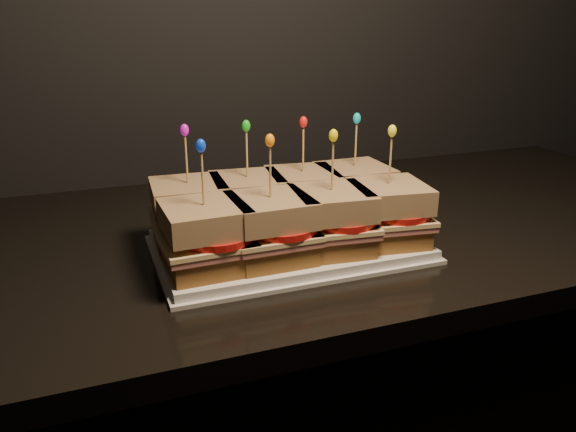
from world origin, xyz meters
name	(u,v)px	position (x,y,z in m)	size (l,w,h in m)	color
granite_slab	(112,259)	(-0.43, 1.67, 0.91)	(2.21, 0.67, 0.03)	black
platter	(288,246)	(-0.19, 1.57, 0.93)	(0.37, 0.23, 0.02)	white
platter_rim	(288,249)	(-0.19, 1.57, 0.93)	(0.38, 0.24, 0.01)	white
sandwich_0_bread_bot	(191,230)	(-0.32, 1.62, 0.96)	(0.10, 0.10, 0.03)	#592E14
sandwich_0_ham	(190,219)	(-0.32, 1.62, 0.98)	(0.11, 0.11, 0.01)	#BF6156
sandwich_0_cheese	(190,214)	(-0.32, 1.62, 0.98)	(0.11, 0.11, 0.01)	#F7D893
sandwich_0_tomato	(199,209)	(-0.31, 1.62, 0.99)	(0.10, 0.10, 0.01)	red
sandwich_0_bread_top	(189,195)	(-0.32, 1.62, 1.01)	(0.10, 0.10, 0.03)	#643010
sandwich_0_pick	(187,162)	(-0.32, 1.62, 1.06)	(0.00, 0.00, 0.09)	tan
sandwich_0_frill	(185,130)	(-0.32, 1.62, 1.10)	(0.01, 0.01, 0.02)	#CA12C1
sandwich_1_bread_bot	(249,223)	(-0.23, 1.62, 0.96)	(0.10, 0.10, 0.03)	#592E14
sandwich_1_ham	(248,212)	(-0.23, 1.62, 0.98)	(0.11, 0.11, 0.01)	#BF6156
sandwich_1_cheese	(248,207)	(-0.23, 1.62, 0.98)	(0.11, 0.11, 0.01)	#F7D893
sandwich_1_tomato	(257,203)	(-0.22, 1.62, 0.99)	(0.10, 0.10, 0.01)	red
sandwich_1_bread_top	(248,188)	(-0.23, 1.62, 1.01)	(0.10, 0.10, 0.03)	#643010
sandwich_1_pick	(247,157)	(-0.23, 1.62, 1.06)	(0.00, 0.00, 0.09)	tan
sandwich_1_frill	(246,126)	(-0.23, 1.62, 1.10)	(0.01, 0.01, 0.02)	green
sandwich_2_bread_bot	(303,216)	(-0.15, 1.62, 0.96)	(0.10, 0.10, 0.03)	#592E14
sandwich_2_ham	(303,205)	(-0.15, 1.62, 0.98)	(0.11, 0.11, 0.01)	#BF6156
sandwich_2_cheese	(303,201)	(-0.15, 1.62, 0.98)	(0.11, 0.11, 0.01)	#F7D893
sandwich_2_tomato	(311,196)	(-0.14, 1.62, 0.99)	(0.10, 0.10, 0.01)	red
sandwich_2_bread_top	(303,182)	(-0.15, 1.62, 1.01)	(0.10, 0.10, 0.03)	#643010
sandwich_2_pick	(303,152)	(-0.15, 1.62, 1.06)	(0.00, 0.00, 0.09)	tan
sandwich_2_frill	(303,122)	(-0.15, 1.62, 1.10)	(0.01, 0.01, 0.02)	red
sandwich_3_bread_bot	(353,210)	(-0.06, 1.62, 0.96)	(0.10, 0.10, 0.03)	#592E14
sandwich_3_ham	(354,199)	(-0.06, 1.62, 0.98)	(0.11, 0.11, 0.01)	#BF6156
sandwich_3_cheese	(354,195)	(-0.06, 1.62, 0.98)	(0.11, 0.11, 0.01)	#F7D893
sandwich_3_tomato	(362,191)	(-0.05, 1.62, 0.99)	(0.10, 0.10, 0.01)	red
sandwich_3_bread_top	(354,177)	(-0.06, 1.62, 1.01)	(0.10, 0.10, 0.03)	#643010
sandwich_3_pick	(356,147)	(-0.06, 1.62, 1.06)	(0.00, 0.00, 0.09)	tan
sandwich_3_frill	(357,118)	(-0.06, 1.62, 1.10)	(0.01, 0.01, 0.02)	#10B9C1
sandwich_4_bread_bot	(207,258)	(-0.32, 1.52, 0.96)	(0.10, 0.10, 0.03)	#592E14
sandwich_4_ham	(206,245)	(-0.32, 1.52, 0.98)	(0.11, 0.11, 0.01)	#BF6156
sandwich_4_cheese	(206,240)	(-0.32, 1.52, 0.98)	(0.11, 0.11, 0.01)	#F7D893
sandwich_4_tomato	(216,235)	(-0.31, 1.51, 0.99)	(0.10, 0.10, 0.01)	red
sandwich_4_bread_top	(205,218)	(-0.32, 1.52, 1.01)	(0.10, 0.10, 0.03)	#643010
sandwich_4_pick	(203,182)	(-0.32, 1.52, 1.06)	(0.00, 0.00, 0.09)	tan
sandwich_4_frill	(201,146)	(-0.32, 1.52, 1.10)	(0.01, 0.01, 0.02)	#0D37CF
sandwich_5_bread_bot	(271,248)	(-0.23, 1.52, 0.96)	(0.10, 0.10, 0.03)	#592E14
sandwich_5_ham	(271,236)	(-0.23, 1.52, 0.98)	(0.11, 0.11, 0.01)	#BF6156
sandwich_5_cheese	(271,231)	(-0.23, 1.52, 0.98)	(0.11, 0.11, 0.01)	#F7D893
sandwich_5_tomato	(281,226)	(-0.22, 1.51, 0.99)	(0.10, 0.10, 0.01)	red
sandwich_5_bread_top	(271,210)	(-0.23, 1.52, 1.01)	(0.10, 0.10, 0.03)	#643010
sandwich_5_pick	(270,175)	(-0.23, 1.52, 1.06)	(0.00, 0.00, 0.09)	tan
sandwich_5_frill	(270,140)	(-0.23, 1.52, 1.10)	(0.01, 0.01, 0.02)	orange
sandwich_6_bread_bot	(331,240)	(-0.15, 1.52, 0.96)	(0.10, 0.10, 0.03)	#592E14
sandwich_6_ham	(331,228)	(-0.15, 1.52, 0.98)	(0.11, 0.11, 0.01)	#BF6156
sandwich_6_cheese	(331,223)	(-0.15, 1.52, 0.98)	(0.11, 0.11, 0.01)	#F7D893
sandwich_6_tomato	(341,218)	(-0.14, 1.51, 0.99)	(0.10, 0.10, 0.01)	red
sandwich_6_bread_top	(332,203)	(-0.15, 1.52, 1.01)	(0.10, 0.10, 0.03)	#643010
sandwich_6_pick	(333,169)	(-0.15, 1.52, 1.06)	(0.00, 0.00, 0.09)	tan
sandwich_6_frill	(333,135)	(-0.15, 1.52, 1.10)	(0.01, 0.01, 0.02)	yellow
sandwich_7_bread_bot	(386,232)	(-0.06, 1.52, 0.96)	(0.10, 0.10, 0.03)	#592E14
sandwich_7_ham	(387,220)	(-0.06, 1.52, 0.98)	(0.11, 0.11, 0.01)	#BF6156
sandwich_7_cheese	(387,215)	(-0.06, 1.52, 0.98)	(0.11, 0.11, 0.01)	#F7D893
sandwich_7_tomato	(397,211)	(-0.05, 1.51, 0.99)	(0.10, 0.10, 0.01)	red
sandwich_7_bread_top	(388,196)	(-0.06, 1.52, 1.01)	(0.10, 0.10, 0.03)	#643010
sandwich_7_pick	(390,163)	(-0.06, 1.52, 1.06)	(0.00, 0.00, 0.09)	tan
sandwich_7_frill	(392,131)	(-0.06, 1.52, 1.10)	(0.01, 0.01, 0.02)	yellow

